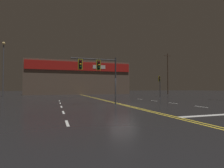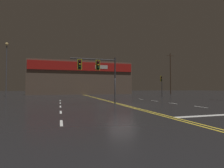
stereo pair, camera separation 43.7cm
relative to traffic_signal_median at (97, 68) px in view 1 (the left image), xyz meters
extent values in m
plane|color=black|center=(2.22, -1.05, -3.42)|extent=(200.00, 200.00, 0.00)
cube|color=gold|center=(2.07, -1.05, -3.42)|extent=(0.12, 60.00, 0.01)
cube|color=gold|center=(2.37, -1.05, -3.42)|extent=(0.12, 60.00, 0.01)
cube|color=silver|center=(-3.25, -8.25, -3.42)|extent=(0.12, 1.40, 0.01)
cube|color=silver|center=(-3.25, -4.65, -3.42)|extent=(0.12, 1.40, 0.01)
cube|color=silver|center=(-3.25, -1.05, -3.42)|extent=(0.12, 1.40, 0.01)
cube|color=silver|center=(-3.25, 2.55, -3.42)|extent=(0.12, 1.40, 0.01)
cube|color=silver|center=(-3.25, 6.15, -3.42)|extent=(0.12, 1.40, 0.01)
cube|color=silver|center=(7.69, -4.65, -3.42)|extent=(0.12, 1.40, 0.01)
cube|color=silver|center=(7.69, -1.05, -3.42)|extent=(0.12, 1.40, 0.01)
cube|color=silver|center=(7.69, 2.55, -3.42)|extent=(0.12, 1.40, 0.01)
cube|color=silver|center=(7.69, 6.15, -3.42)|extent=(0.12, 1.40, 0.01)
cylinder|color=#38383D|center=(1.86, 0.01, -1.16)|extent=(0.14, 0.14, 4.52)
cylinder|color=#38383D|center=(-0.29, 0.01, 0.85)|extent=(4.29, 0.10, 0.10)
cube|color=black|center=(0.14, 0.01, 0.31)|extent=(0.28, 0.24, 0.84)
cube|color=gold|center=(0.14, 0.01, 0.31)|extent=(0.42, 0.08, 0.99)
sphere|color=#500705|center=(0.14, -0.14, 0.56)|extent=(0.17, 0.17, 0.17)
sphere|color=orange|center=(0.14, -0.14, 0.31)|extent=(0.17, 0.17, 0.17)
sphere|color=#084513|center=(0.14, -0.14, 0.06)|extent=(0.17, 0.17, 0.17)
cube|color=black|center=(-1.58, 0.01, 0.31)|extent=(0.28, 0.24, 0.84)
cube|color=gold|center=(-1.58, 0.01, 0.31)|extent=(0.42, 0.08, 0.99)
sphere|color=#500705|center=(-1.58, -0.14, 0.56)|extent=(0.17, 0.17, 0.17)
sphere|color=orange|center=(-1.58, -0.14, 0.31)|extent=(0.17, 0.17, 0.17)
sphere|color=#084513|center=(-1.58, -0.14, 0.06)|extent=(0.17, 0.17, 0.17)
cylinder|color=#38383D|center=(14.47, 11.47, -1.54)|extent=(0.13, 0.13, 3.76)
cube|color=black|center=(14.47, 11.65, -0.13)|extent=(0.28, 0.24, 0.84)
cube|color=gold|center=(14.47, 11.65, -0.13)|extent=(0.42, 0.08, 0.99)
sphere|color=#500705|center=(14.47, 11.49, 0.12)|extent=(0.17, 0.17, 0.17)
sphere|color=orange|center=(14.47, 11.49, -0.13)|extent=(0.17, 0.17, 0.17)
sphere|color=#084513|center=(14.47, 11.49, -0.38)|extent=(0.17, 0.17, 0.17)
cylinder|color=#59595E|center=(-12.93, 20.85, 1.44)|extent=(0.20, 0.20, 9.72)
sphere|color=#F9D17A|center=(-12.93, 20.85, 6.47)|extent=(0.56, 0.56, 0.56)
cube|color=brown|center=(2.22, 31.56, 0.76)|extent=(25.65, 10.00, 8.37)
cube|color=red|center=(2.22, 26.46, 3.48)|extent=(25.14, 0.20, 2.09)
cube|color=white|center=(6.71, 26.41, 3.48)|extent=(3.20, 0.16, 0.90)
cylinder|color=#4C3828|center=(24.89, 23.57, 2.01)|extent=(0.26, 0.26, 10.86)
cube|color=#4C3828|center=(24.89, 23.57, 6.84)|extent=(2.20, 0.12, 0.12)
camera|label=1|loc=(-3.76, -16.07, -1.91)|focal=28.00mm
camera|label=2|loc=(-3.34, -16.21, -1.91)|focal=28.00mm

